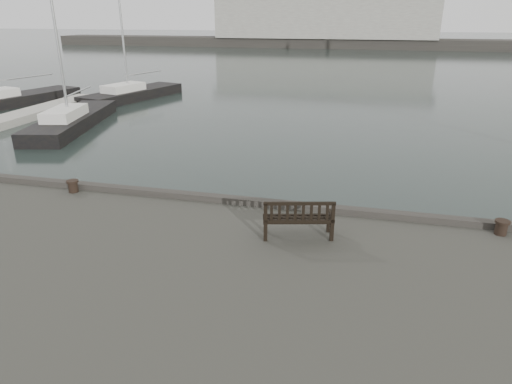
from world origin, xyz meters
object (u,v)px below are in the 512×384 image
bollard_left (73,186)px  yacht_c (73,123)px  bench (298,225)px  yacht_b (4,104)px  bollard_right (501,227)px  yacht_d (133,96)px

bollard_left → yacht_c: (-9.51, 13.49, -1.50)m
bench → yacht_b: size_ratio=0.11×
bench → bollard_left: size_ratio=4.76×
bollard_right → bollard_left: bearing=180.0°
bench → yacht_c: 22.42m
bench → yacht_b: (-26.06, 19.63, -1.63)m
bollard_right → yacht_c: bearing=148.0°
bollard_left → yacht_d: size_ratio=0.03×
yacht_b → yacht_d: bearing=48.9°
bollard_left → bollard_right: (12.11, -0.01, -0.00)m
bench → yacht_d: (-18.02, 25.16, -1.64)m
bollard_right → yacht_c: size_ratio=0.03×
bollard_right → bench: bearing=-164.6°
bollard_right → yacht_b: yacht_b is taller
yacht_c → yacht_d: size_ratio=1.11×
yacht_b → yacht_c: (9.35, -4.78, -0.00)m
bollard_left → yacht_c: size_ratio=0.03×
bollard_right → yacht_c: (-21.61, 13.50, -1.50)m
yacht_d → bollard_left: bearing=-50.5°
bench → yacht_d: 30.99m
yacht_d → bollard_right: bearing=-31.0°
bench → bollard_right: bearing=1.2°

